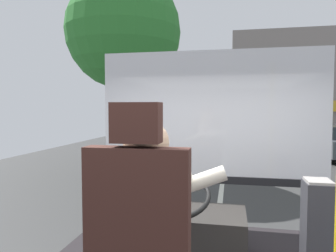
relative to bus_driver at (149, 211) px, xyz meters
The scene contains 7 objects.
ground 9.27m from the bus_driver, 88.80° to the left, with size 18.00×44.00×0.06m.
bus_driver is the anchor object (origin of this frame).
steering_console 1.25m from the bus_driver, 90.00° to the left, with size 1.10×0.96×0.77m.
fare_box 1.58m from the bus_driver, 44.32° to the left, with size 0.21×0.24×0.75m.
windshield_panel 1.98m from the bus_driver, 84.38° to the left, with size 2.50×0.08×1.48m.
street_tree 8.58m from the bus_driver, 110.40° to the left, with size 3.48×3.48×6.17m.
shop_building 20.43m from the bus_driver, 73.34° to the left, with size 10.78×5.32×6.56m.
Camera 1 is at (0.22, -1.86, 2.11)m, focal length 33.17 mm.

